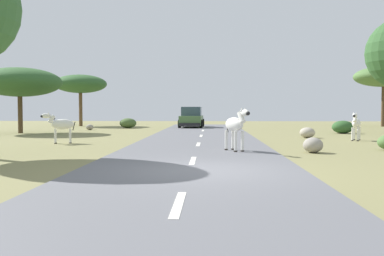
{
  "coord_description": "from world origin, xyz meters",
  "views": [
    {
      "loc": [
        0.14,
        -11.11,
        1.65
      ],
      "look_at": [
        -0.78,
        10.46,
        0.67
      ],
      "focal_mm": 40.26,
      "sensor_mm": 36.0,
      "label": 1
    }
  ],
  "objects_px": {
    "zebra_1": "(61,125)",
    "zebra_2": "(356,124)",
    "rock_0": "(90,127)",
    "rock_1": "(313,145)",
    "tree_1": "(20,82)",
    "tree_4": "(80,84)",
    "bush_3": "(128,123)",
    "rock_3": "(307,133)",
    "car_0": "(192,118)",
    "bush_0": "(343,127)",
    "zebra_0": "(235,125)",
    "tree_3": "(384,77)"
  },
  "relations": [
    {
      "from": "zebra_1",
      "to": "zebra_2",
      "type": "relative_size",
      "value": 1.03
    },
    {
      "from": "tree_1",
      "to": "tree_3",
      "type": "height_order",
      "value": "tree_3"
    },
    {
      "from": "car_0",
      "to": "rock_3",
      "type": "xyz_separation_m",
      "value": [
        7.04,
        -12.47,
        -0.55
      ]
    },
    {
      "from": "rock_1",
      "to": "rock_3",
      "type": "xyz_separation_m",
      "value": [
        1.62,
        8.2,
        0.01
      ]
    },
    {
      "from": "tree_1",
      "to": "rock_3",
      "type": "xyz_separation_m",
      "value": [
        18.15,
        -3.93,
        -3.1
      ]
    },
    {
      "from": "zebra_2",
      "to": "tree_4",
      "type": "relative_size",
      "value": 0.3
    },
    {
      "from": "tree_3",
      "to": "rock_1",
      "type": "distance_m",
      "value": 27.15
    },
    {
      "from": "zebra_1",
      "to": "zebra_2",
      "type": "bearing_deg",
      "value": -99.83
    },
    {
      "from": "zebra_1",
      "to": "zebra_2",
      "type": "height_order",
      "value": "zebra_1"
    },
    {
      "from": "rock_0",
      "to": "rock_1",
      "type": "distance_m",
      "value": 21.09
    },
    {
      "from": "tree_1",
      "to": "bush_3",
      "type": "bearing_deg",
      "value": 52.21
    },
    {
      "from": "rock_0",
      "to": "rock_3",
      "type": "xyz_separation_m",
      "value": [
        14.71,
        -8.33,
        0.08
      ]
    },
    {
      "from": "zebra_1",
      "to": "tree_4",
      "type": "bearing_deg",
      "value": -4.54
    },
    {
      "from": "zebra_2",
      "to": "rock_0",
      "type": "xyz_separation_m",
      "value": [
        -16.71,
        10.39,
        -0.66
      ]
    },
    {
      "from": "car_0",
      "to": "tree_3",
      "type": "bearing_deg",
      "value": -167.36
    },
    {
      "from": "bush_0",
      "to": "tree_3",
      "type": "bearing_deg",
      "value": 58.06
    },
    {
      "from": "car_0",
      "to": "zebra_0",
      "type": "bearing_deg",
      "value": 98.92
    },
    {
      "from": "zebra_2",
      "to": "rock_1",
      "type": "relative_size",
      "value": 1.88
    },
    {
      "from": "tree_1",
      "to": "car_0",
      "type": "bearing_deg",
      "value": 37.57
    },
    {
      "from": "rock_1",
      "to": "zebra_0",
      "type": "bearing_deg",
      "value": 179.17
    },
    {
      "from": "zebra_2",
      "to": "bush_0",
      "type": "bearing_deg",
      "value": -76.5
    },
    {
      "from": "zebra_0",
      "to": "tree_4",
      "type": "xyz_separation_m",
      "value": [
        -13.1,
        23.7,
        2.9
      ]
    },
    {
      "from": "car_0",
      "to": "bush_0",
      "type": "distance_m",
      "value": 13.12
    },
    {
      "from": "zebra_2",
      "to": "car_0",
      "type": "relative_size",
      "value": 0.34
    },
    {
      "from": "zebra_1",
      "to": "car_0",
      "type": "height_order",
      "value": "car_0"
    },
    {
      "from": "tree_1",
      "to": "rock_1",
      "type": "relative_size",
      "value": 7.01
    },
    {
      "from": "zebra_1",
      "to": "tree_1",
      "type": "relative_size",
      "value": 0.28
    },
    {
      "from": "rock_0",
      "to": "rock_1",
      "type": "relative_size",
      "value": 0.72
    },
    {
      "from": "bush_0",
      "to": "rock_1",
      "type": "relative_size",
      "value": 1.8
    },
    {
      "from": "car_0",
      "to": "rock_0",
      "type": "xyz_separation_m",
      "value": [
        -7.68,
        -4.14,
        -0.63
      ]
    },
    {
      "from": "zebra_0",
      "to": "bush_3",
      "type": "bearing_deg",
      "value": -93.45
    },
    {
      "from": "tree_1",
      "to": "zebra_1",
      "type": "bearing_deg",
      "value": -55.68
    },
    {
      "from": "tree_3",
      "to": "bush_0",
      "type": "relative_size",
      "value": 3.88
    },
    {
      "from": "car_0",
      "to": "tree_1",
      "type": "relative_size",
      "value": 0.8
    },
    {
      "from": "tree_4",
      "to": "bush_0",
      "type": "height_order",
      "value": "tree_4"
    },
    {
      "from": "bush_3",
      "to": "rock_3",
      "type": "relative_size",
      "value": 1.56
    },
    {
      "from": "zebra_2",
      "to": "rock_1",
      "type": "bearing_deg",
      "value": 84.48
    },
    {
      "from": "zebra_2",
      "to": "tree_3",
      "type": "relative_size",
      "value": 0.27
    },
    {
      "from": "bush_3",
      "to": "rock_0",
      "type": "relative_size",
      "value": 2.46
    },
    {
      "from": "car_0",
      "to": "tree_3",
      "type": "xyz_separation_m",
      "value": [
        17.43,
        3.31,
        3.7
      ]
    },
    {
      "from": "tree_1",
      "to": "tree_4",
      "type": "bearing_deg",
      "value": 87.26
    },
    {
      "from": "tree_1",
      "to": "zebra_0",
      "type": "bearing_deg",
      "value": -41.51
    },
    {
      "from": "zebra_0",
      "to": "tree_1",
      "type": "bearing_deg",
      "value": -66.75
    },
    {
      "from": "tree_1",
      "to": "zebra_2",
      "type": "bearing_deg",
      "value": -16.52
    },
    {
      "from": "zebra_1",
      "to": "tree_3",
      "type": "relative_size",
      "value": 0.28
    },
    {
      "from": "tree_3",
      "to": "rock_0",
      "type": "height_order",
      "value": "tree_3"
    },
    {
      "from": "tree_4",
      "to": "rock_0",
      "type": "xyz_separation_m",
      "value": [
        2.88,
        -7.21,
        -3.72
      ]
    },
    {
      "from": "tree_4",
      "to": "zebra_1",
      "type": "bearing_deg",
      "value": -75.61
    },
    {
      "from": "tree_3",
      "to": "tree_4",
      "type": "xyz_separation_m",
      "value": [
        -27.98,
        -0.24,
        -0.61
      ]
    },
    {
      "from": "bush_0",
      "to": "rock_3",
      "type": "bearing_deg",
      "value": -126.79
    }
  ]
}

